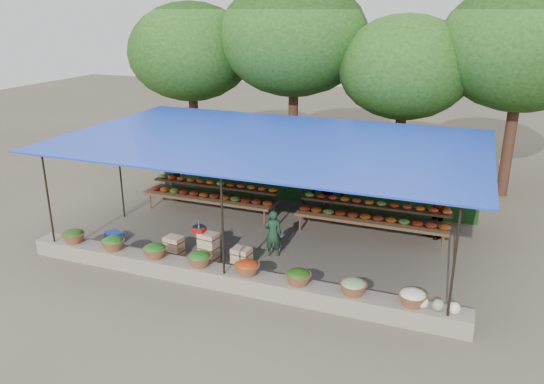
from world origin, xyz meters
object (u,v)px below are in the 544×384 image
at_px(vendor_seated, 273,233).
at_px(blue_crate_front, 92,251).
at_px(crate_counter, 208,250).
at_px(blue_crate_back, 114,237).
at_px(weighing_scale, 199,229).

bearing_deg(vendor_seated, blue_crate_front, -2.62).
height_order(crate_counter, blue_crate_back, crate_counter).
bearing_deg(blue_crate_front, weighing_scale, 29.52).
bearing_deg(blue_crate_back, blue_crate_front, -64.39).
distance_m(vendor_seated, blue_crate_back, 4.43).
relative_size(vendor_seated, blue_crate_front, 2.33).
distance_m(crate_counter, weighing_scale, 0.58).
height_order(weighing_scale, blue_crate_front, weighing_scale).
height_order(vendor_seated, blue_crate_back, vendor_seated).
distance_m(weighing_scale, blue_crate_back, 2.81).
xyz_separation_m(vendor_seated, blue_crate_back, (-4.34, -0.76, -0.48)).
distance_m(crate_counter, blue_crate_back, 2.94).
bearing_deg(crate_counter, blue_crate_back, 177.24).
xyz_separation_m(crate_counter, blue_crate_front, (-2.90, -0.82, -0.15)).
height_order(blue_crate_front, blue_crate_back, blue_crate_front).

